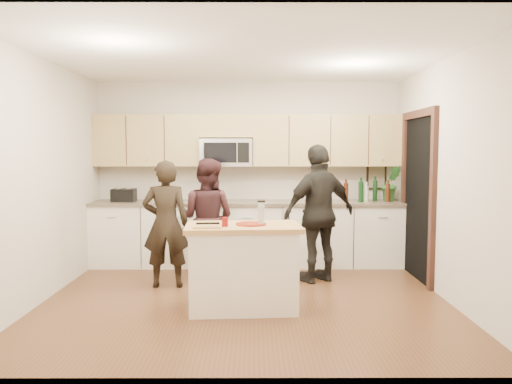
{
  "coord_description": "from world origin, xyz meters",
  "views": [
    {
      "loc": [
        0.1,
        -5.56,
        1.67
      ],
      "look_at": [
        0.12,
        0.35,
        1.19
      ],
      "focal_mm": 35.0,
      "sensor_mm": 36.0,
      "label": 1
    }
  ],
  "objects_px": {
    "island": "(243,267)",
    "woman_center": "(207,219)",
    "toaster": "(124,195)",
    "woman_left": "(166,224)",
    "woman_right": "(319,213)"
  },
  "relations": [
    {
      "from": "island",
      "to": "woman_center",
      "type": "bearing_deg",
      "value": 107.55
    },
    {
      "from": "toaster",
      "to": "woman_left",
      "type": "relative_size",
      "value": 0.21
    },
    {
      "from": "island",
      "to": "toaster",
      "type": "bearing_deg",
      "value": 127.63
    },
    {
      "from": "toaster",
      "to": "woman_center",
      "type": "distance_m",
      "value": 1.5
    },
    {
      "from": "toaster",
      "to": "woman_right",
      "type": "distance_m",
      "value": 2.88
    },
    {
      "from": "woman_left",
      "to": "woman_center",
      "type": "bearing_deg",
      "value": -141.41
    },
    {
      "from": "woman_left",
      "to": "woman_right",
      "type": "bearing_deg",
      "value": -177.09
    },
    {
      "from": "island",
      "to": "woman_center",
      "type": "height_order",
      "value": "woman_center"
    },
    {
      "from": "island",
      "to": "woman_left",
      "type": "height_order",
      "value": "woman_left"
    },
    {
      "from": "woman_left",
      "to": "island",
      "type": "bearing_deg",
      "value": 133.38
    },
    {
      "from": "woman_center",
      "to": "toaster",
      "type": "bearing_deg",
      "value": -9.16
    },
    {
      "from": "toaster",
      "to": "woman_center",
      "type": "xyz_separation_m",
      "value": [
        1.28,
        -0.74,
        -0.25
      ]
    },
    {
      "from": "island",
      "to": "woman_left",
      "type": "bearing_deg",
      "value": 134.41
    },
    {
      "from": "island",
      "to": "woman_right",
      "type": "bearing_deg",
      "value": 46.4
    },
    {
      "from": "toaster",
      "to": "woman_left",
      "type": "distance_m",
      "value": 1.45
    }
  ]
}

